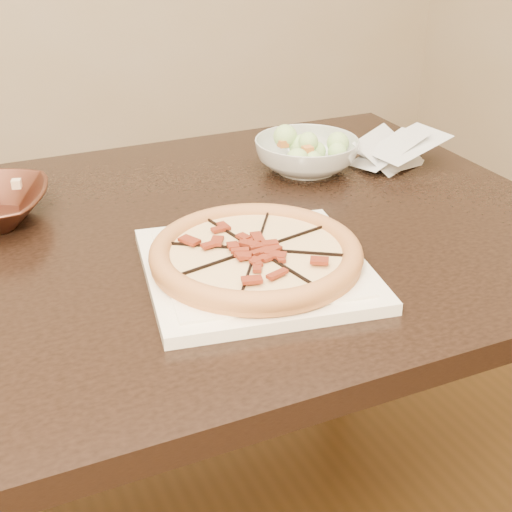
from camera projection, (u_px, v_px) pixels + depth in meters
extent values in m
cube|color=black|center=(147.00, 251.00, 1.14)|extent=(1.43, 0.93, 0.04)
cylinder|color=black|center=(345.00, 272.00, 1.85)|extent=(0.07, 0.07, 0.71)
cube|color=white|center=(256.00, 269.00, 1.03)|extent=(0.36, 0.36, 0.02)
cube|color=white|center=(256.00, 262.00, 1.02)|extent=(0.31, 0.31, 0.00)
cylinder|color=#C5723E|center=(256.00, 257.00, 1.02)|extent=(0.30, 0.30, 0.01)
torus|color=#C5723E|center=(256.00, 252.00, 1.01)|extent=(0.31, 0.31, 0.03)
cylinder|color=#F3E4A3|center=(256.00, 253.00, 1.01)|extent=(0.25, 0.25, 0.01)
cube|color=black|center=(256.00, 250.00, 1.01)|extent=(0.06, 0.30, 0.01)
cube|color=black|center=(256.00, 250.00, 1.01)|extent=(0.25, 0.17, 0.01)
cube|color=black|center=(256.00, 250.00, 1.01)|extent=(0.30, 0.06, 0.01)
cube|color=black|center=(256.00, 250.00, 1.01)|extent=(0.17, 0.25, 0.01)
cube|color=maroon|center=(268.00, 244.00, 1.02)|extent=(0.03, 0.02, 0.00)
cube|color=maroon|center=(278.00, 236.00, 1.04)|extent=(0.03, 0.02, 0.00)
cube|color=maroon|center=(280.00, 227.00, 1.07)|extent=(0.03, 0.03, 0.00)
cube|color=maroon|center=(261.00, 239.00, 1.04)|extent=(0.03, 0.03, 0.00)
cube|color=maroon|center=(257.00, 230.00, 1.06)|extent=(0.02, 0.03, 0.00)
cube|color=maroon|center=(245.00, 222.00, 1.09)|extent=(0.02, 0.03, 0.00)
cube|color=maroon|center=(245.00, 237.00, 1.04)|extent=(0.01, 0.02, 0.00)
cube|color=maroon|center=(229.00, 231.00, 1.06)|extent=(0.02, 0.03, 0.00)
cube|color=maroon|center=(208.00, 229.00, 1.07)|extent=(0.02, 0.03, 0.00)
cube|color=maroon|center=(227.00, 241.00, 1.03)|extent=(0.03, 0.03, 0.00)
cube|color=maroon|center=(206.00, 242.00, 1.03)|extent=(0.03, 0.03, 0.00)
cube|color=maroon|center=(237.00, 248.00, 1.01)|extent=(0.03, 0.02, 0.00)
cube|color=maroon|center=(217.00, 251.00, 1.00)|extent=(0.03, 0.02, 0.00)
cube|color=maroon|center=(200.00, 259.00, 0.98)|extent=(0.02, 0.01, 0.00)
cube|color=maroon|center=(236.00, 255.00, 0.99)|extent=(0.03, 0.02, 0.00)
cube|color=maroon|center=(225.00, 264.00, 0.97)|extent=(0.03, 0.02, 0.00)
cube|color=maroon|center=(223.00, 276.00, 0.94)|extent=(0.03, 0.03, 0.00)
cube|color=maroon|center=(248.00, 262.00, 0.97)|extent=(0.03, 0.03, 0.00)
cube|color=maroon|center=(254.00, 273.00, 0.95)|extent=(0.02, 0.03, 0.00)
cube|color=maroon|center=(259.00, 256.00, 0.99)|extent=(0.02, 0.03, 0.00)
cube|color=maroon|center=(271.00, 264.00, 0.97)|extent=(0.01, 0.02, 0.00)
cube|color=maroon|center=(292.00, 270.00, 0.95)|extent=(0.02, 0.03, 0.00)
cube|color=maroon|center=(274.00, 255.00, 0.99)|extent=(0.02, 0.03, 0.00)
cube|color=maroon|center=(295.00, 257.00, 0.99)|extent=(0.03, 0.03, 0.00)
cube|color=maroon|center=(318.00, 255.00, 0.99)|extent=(0.03, 0.03, 0.00)
cube|color=maroon|center=(285.00, 248.00, 1.01)|extent=(0.03, 0.02, 0.00)
cube|color=maroon|center=(303.00, 244.00, 1.02)|extent=(0.03, 0.02, 0.00)
cube|color=maroon|center=(317.00, 236.00, 1.05)|extent=(0.02, 0.01, 0.00)
imported|color=silver|center=(306.00, 155.00, 1.39)|extent=(0.26, 0.26, 0.06)
sphere|color=#BAE08D|center=(307.00, 130.00, 1.36)|extent=(0.04, 0.04, 0.04)
sphere|color=#BAE08D|center=(311.00, 128.00, 1.38)|extent=(0.04, 0.04, 0.04)
sphere|color=#BAE08D|center=(301.00, 125.00, 1.40)|extent=(0.04, 0.04, 0.04)
sphere|color=#BAE08D|center=(302.00, 129.00, 1.37)|extent=(0.04, 0.04, 0.04)
sphere|color=#BAE08D|center=(292.00, 131.00, 1.36)|extent=(0.04, 0.04, 0.04)
sphere|color=#BAE08D|center=(306.00, 131.00, 1.36)|extent=(0.04, 0.04, 0.04)
sphere|color=#BAE08D|center=(307.00, 134.00, 1.35)|extent=(0.04, 0.04, 0.04)
sphere|color=#BAE08D|center=(321.00, 136.00, 1.33)|extent=(0.04, 0.04, 0.04)
sphere|color=#BAE08D|center=(314.00, 131.00, 1.36)|extent=(0.04, 0.04, 0.04)
cube|color=#C56A2C|center=(313.00, 130.00, 1.39)|extent=(0.02, 0.02, 0.01)
cube|color=#C56A2C|center=(291.00, 135.00, 1.37)|extent=(0.02, 0.02, 0.01)
cube|color=#C56A2C|center=(317.00, 139.00, 1.35)|extent=(0.02, 0.02, 0.01)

